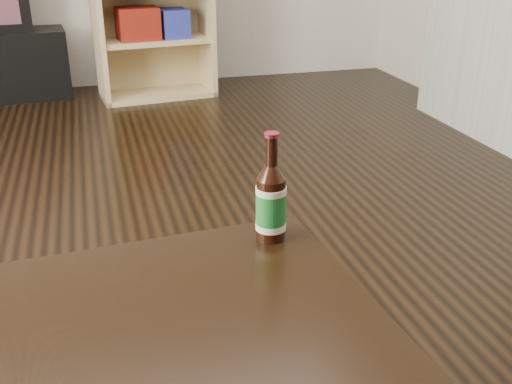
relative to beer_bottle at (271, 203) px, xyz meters
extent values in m
cube|color=black|center=(-0.49, 0.54, -0.59)|extent=(5.00, 6.00, 0.01)
cube|color=tan|center=(0.14, 3.10, -0.57)|extent=(0.80, 0.43, 0.03)
cube|color=tan|center=(0.14, 3.10, -0.21)|extent=(0.73, 0.39, 0.03)
cube|color=maroon|center=(0.03, 3.07, -0.09)|extent=(0.28, 0.25, 0.21)
cube|color=navy|center=(0.27, 3.10, -0.10)|extent=(0.20, 0.24, 0.19)
cylinder|color=black|center=(-0.01, -0.01, -0.37)|extent=(0.09, 0.09, 0.44)
cylinder|color=black|center=(0.00, 0.00, -0.01)|extent=(0.07, 0.07, 0.13)
cylinder|color=#185E22|center=(0.00, 0.00, -0.01)|extent=(0.08, 0.08, 0.08)
cylinder|color=beige|center=(0.00, 0.00, 0.03)|extent=(0.08, 0.08, 0.01)
cylinder|color=beige|center=(0.00, 0.00, -0.05)|extent=(0.08, 0.08, 0.01)
cone|color=black|center=(0.00, 0.00, 0.06)|extent=(0.07, 0.07, 0.03)
cylinder|color=black|center=(0.00, 0.00, 0.11)|extent=(0.03, 0.03, 0.06)
cylinder|color=maroon|center=(0.00, 0.00, 0.14)|extent=(0.04, 0.04, 0.01)
camera|label=1|loc=(-0.31, -1.00, 0.49)|focal=42.00mm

